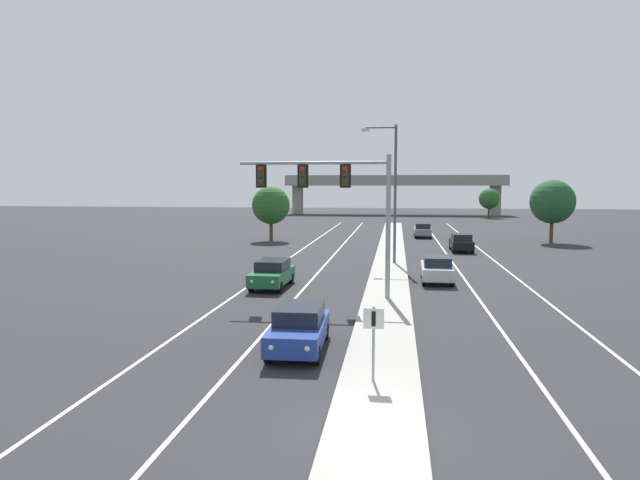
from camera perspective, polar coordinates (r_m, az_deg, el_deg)
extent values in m
plane|color=#28282B|center=(14.25, 5.50, -18.77)|extent=(260.00, 260.00, 0.00)
cube|color=#9E9B93|center=(31.52, 6.74, -5.06)|extent=(2.40, 110.00, 0.15)
cube|color=silver|center=(38.77, -0.07, -3.13)|extent=(0.14, 100.00, 0.01)
cube|color=silver|center=(38.67, 13.89, -3.32)|extent=(0.14, 100.00, 0.01)
cube|color=silver|center=(39.35, -4.84, -3.02)|extent=(0.14, 100.00, 0.01)
cube|color=silver|center=(39.17, 18.71, -3.34)|extent=(0.14, 100.00, 0.01)
cylinder|color=gray|center=(28.78, 6.82, 1.31)|extent=(0.24, 0.24, 7.20)
cylinder|color=gray|center=(29.03, -0.67, 7.70)|extent=(7.57, 0.16, 0.16)
cube|color=black|center=(28.86, 2.55, 6.42)|extent=(0.56, 0.06, 1.20)
cube|color=#38330F|center=(28.82, 2.55, 6.42)|extent=(0.32, 0.32, 1.00)
sphere|color=red|center=(28.66, 2.52, 7.07)|extent=(0.22, 0.22, 0.22)
sphere|color=#282828|center=(28.65, 2.52, 6.43)|extent=(0.22, 0.22, 0.22)
sphere|color=#282828|center=(28.65, 2.51, 5.79)|extent=(0.22, 0.22, 0.22)
cube|color=black|center=(29.13, -1.72, 6.41)|extent=(0.56, 0.06, 1.20)
cube|color=#38330F|center=(29.09, -1.73, 6.42)|extent=(0.32, 0.32, 1.00)
sphere|color=red|center=(28.93, -1.79, 7.05)|extent=(0.22, 0.22, 0.22)
sphere|color=#282828|center=(28.92, -1.78, 6.42)|extent=(0.22, 0.22, 0.22)
sphere|color=#282828|center=(28.92, -1.78, 5.79)|extent=(0.22, 0.22, 0.22)
cube|color=black|center=(29.56, -5.89, 6.38)|extent=(0.56, 0.06, 1.20)
cube|color=#38330F|center=(29.52, -5.90, 6.38)|extent=(0.32, 0.32, 1.00)
sphere|color=red|center=(29.36, -5.99, 7.00)|extent=(0.22, 0.22, 0.22)
sphere|color=#282828|center=(29.35, -5.98, 6.38)|extent=(0.22, 0.22, 0.22)
sphere|color=#282828|center=(29.35, -5.98, 5.76)|extent=(0.22, 0.22, 0.22)
cylinder|color=gray|center=(16.95, 5.36, -10.27)|extent=(0.08, 0.08, 2.20)
cube|color=white|center=(16.73, 5.37, -7.83)|extent=(0.60, 0.03, 0.60)
cube|color=black|center=(16.71, 5.37, -7.84)|extent=(0.12, 0.01, 0.44)
cylinder|color=#4C4C51|center=(41.86, 7.52, 4.54)|extent=(0.20, 0.20, 10.00)
cylinder|color=#4C4C51|center=(42.07, 6.07, 11.10)|extent=(2.20, 0.12, 0.12)
cube|color=#B7B7B2|center=(42.10, 4.55, 10.91)|extent=(0.56, 0.28, 0.20)
cube|color=navy|center=(20.44, -2.14, -9.17)|extent=(1.92, 4.45, 0.70)
cube|color=black|center=(20.50, -2.06, -7.31)|extent=(1.65, 2.42, 0.56)
sphere|color=#EAE5C6|center=(18.27, -1.31, -10.80)|extent=(0.18, 0.18, 0.18)
sphere|color=#EAE5C6|center=(18.45, -4.92, -10.66)|extent=(0.18, 0.18, 0.18)
cylinder|color=black|center=(19.01, -0.36, -11.40)|extent=(0.24, 0.65, 0.64)
cylinder|color=black|center=(19.24, -5.19, -11.21)|extent=(0.24, 0.65, 0.64)
cylinder|color=black|center=(21.88, 0.52, -9.12)|extent=(0.24, 0.65, 0.64)
cylinder|color=black|center=(22.08, -3.66, -8.99)|extent=(0.24, 0.65, 0.64)
cube|color=#195633|center=(32.66, -4.82, -3.61)|extent=(1.90, 4.44, 0.70)
cube|color=black|center=(32.78, -4.74, -2.46)|extent=(1.64, 2.41, 0.56)
sphere|color=#EAE5C6|center=(30.43, -4.75, -4.19)|extent=(0.18, 0.18, 0.18)
sphere|color=#EAE5C6|center=(30.72, -6.84, -4.12)|extent=(0.18, 0.18, 0.18)
cylinder|color=black|center=(31.10, -4.04, -4.72)|extent=(0.24, 0.65, 0.64)
cylinder|color=black|center=(31.49, -6.89, -4.62)|extent=(0.24, 0.65, 0.64)
cylinder|color=black|center=(33.98, -2.90, -3.84)|extent=(0.24, 0.65, 0.64)
cylinder|color=black|center=(34.35, -5.52, -3.75)|extent=(0.24, 0.65, 0.64)
cube|color=#B7B7BC|center=(35.23, 11.59, -3.03)|extent=(1.89, 4.44, 0.70)
cube|color=black|center=(34.92, 11.62, -2.06)|extent=(1.63, 2.41, 0.56)
sphere|color=#EAE5C6|center=(37.35, 10.54, -2.45)|extent=(0.18, 0.18, 0.18)
sphere|color=#EAE5C6|center=(37.41, 12.31, -2.47)|extent=(0.18, 0.18, 0.18)
cylinder|color=black|center=(36.73, 10.22, -3.21)|extent=(0.23, 0.64, 0.64)
cylinder|color=black|center=(36.81, 12.71, -3.24)|extent=(0.23, 0.64, 0.64)
cylinder|color=black|center=(33.77, 10.34, -3.98)|extent=(0.23, 0.64, 0.64)
cylinder|color=black|center=(33.86, 13.05, -4.01)|extent=(0.23, 0.64, 0.64)
cube|color=black|center=(51.68, 13.92, -0.37)|extent=(1.84, 4.42, 0.70)
cube|color=black|center=(51.40, 13.96, 0.30)|extent=(1.61, 2.39, 0.56)
sphere|color=#EAE5C6|center=(53.78, 13.08, -0.07)|extent=(0.18, 0.18, 0.18)
sphere|color=#EAE5C6|center=(53.89, 14.30, -0.09)|extent=(0.18, 0.18, 0.18)
cylinder|color=black|center=(53.13, 12.89, -0.57)|extent=(0.23, 0.64, 0.64)
cylinder|color=black|center=(53.28, 14.60, -0.59)|extent=(0.23, 0.64, 0.64)
cylinder|color=black|center=(50.15, 13.17, -0.93)|extent=(0.23, 0.64, 0.64)
cylinder|color=black|center=(50.32, 14.98, -0.95)|extent=(0.23, 0.64, 0.64)
cube|color=slate|center=(64.59, 10.19, 0.86)|extent=(1.82, 4.41, 0.70)
cube|color=black|center=(64.32, 10.21, 1.41)|extent=(1.60, 2.38, 0.56)
sphere|color=#EAE5C6|center=(66.73, 9.60, 1.06)|extent=(0.18, 0.18, 0.18)
sphere|color=#EAE5C6|center=(66.79, 10.59, 1.05)|extent=(0.18, 0.18, 0.18)
cylinder|color=black|center=(66.08, 9.43, 0.68)|extent=(0.22, 0.64, 0.64)
cylinder|color=black|center=(66.15, 10.81, 0.66)|extent=(0.22, 0.64, 0.64)
cylinder|color=black|center=(63.09, 9.52, 0.45)|extent=(0.22, 0.64, 0.64)
cylinder|color=black|center=(63.17, 10.98, 0.43)|extent=(0.22, 0.64, 0.64)
cube|color=gray|center=(113.00, 7.44, 5.69)|extent=(42.40, 6.40, 1.10)
cube|color=gray|center=(110.01, 7.44, 6.21)|extent=(42.40, 0.36, 0.90)
cube|color=gray|center=(114.74, -2.23, 4.04)|extent=(1.80, 2.40, 5.65)
cube|color=gray|center=(114.59, 17.09, 3.80)|extent=(1.80, 2.40, 5.65)
cylinder|color=#4C3823|center=(59.72, -4.90, 0.94)|extent=(0.36, 0.36, 2.15)
sphere|color=#235623|center=(59.57, -4.92, 3.48)|extent=(3.93, 3.93, 3.93)
cylinder|color=#4C3823|center=(61.80, 22.10, 0.82)|extent=(0.36, 0.36, 2.40)
sphere|color=#1E4C28|center=(61.65, 22.20, 3.56)|extent=(4.38, 4.38, 4.38)
cylinder|color=#4C3823|center=(104.55, 16.50, 2.66)|extent=(0.36, 0.36, 1.96)
sphere|color=#235623|center=(104.46, 16.54, 3.98)|extent=(3.58, 3.58, 3.58)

